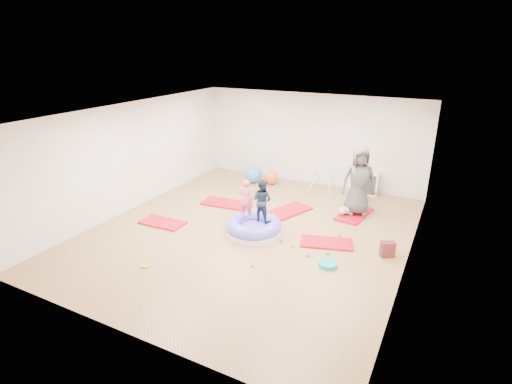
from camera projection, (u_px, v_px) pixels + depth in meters
The scene contains 19 objects.
room at pixel (250, 175), 8.98m from camera, with size 7.01×8.01×2.81m.
gym_mat_front_left at pixel (162, 223), 9.87m from camera, with size 1.11×0.56×0.05m, color #AB0022.
gym_mat_mid_left at pixel (225, 203), 11.06m from camera, with size 1.24×0.62×0.05m, color #AB0022.
gym_mat_center_back at pixel (288, 211), 10.55m from camera, with size 1.26×0.63×0.05m, color #AB0022.
gym_mat_right at pixel (326, 243), 8.88m from camera, with size 1.14×0.57×0.05m, color #AB0022.
gym_mat_rear_right at pixel (354, 214), 10.36m from camera, with size 1.23×0.62×0.05m, color #AB0022.
inflatable_cushion at pixel (254, 227), 9.31m from camera, with size 1.31×1.31×0.41m.
child_pink at pixel (246, 197), 9.20m from camera, with size 0.35×0.23×0.96m, color #E7525F.
child_navy at pixel (262, 198), 9.07m from camera, with size 0.49×0.38×1.01m, color #18253D.
adult_caregiver at pixel (359, 181), 10.07m from camera, with size 0.86×0.56×1.76m, color #414142.
infant at pixel (344, 210), 10.27m from camera, with size 0.33×0.34×0.19m.
ball_pit_balls at pixel (293, 235), 9.22m from camera, with size 3.01×3.40×0.07m.
exercise_ball_blue at pixel (253, 174), 12.69m from camera, with size 0.57×0.57×0.57m, color #367ACF.
exercise_ball_orange at pixel (271, 178), 12.55m from camera, with size 0.42×0.42×0.42m, color #D5591A.
infant_play_gym at pixel (323, 180), 11.91m from camera, with size 0.71×0.68×0.55m.
cube_shelf at pixel (367, 183), 11.71m from camera, with size 0.67×0.33×0.67m.
balance_disc at pixel (328, 264), 7.99m from camera, with size 0.38×0.38×0.09m, color #119D93.
backpack at pixel (388, 249), 8.32m from camera, with size 0.29×0.18×0.33m, color #A12630.
yellow_toy at pixel (145, 266), 7.99m from camera, with size 0.19×0.19×0.03m, color orange.
Camera 1 is at (4.03, -7.53, 4.22)m, focal length 28.00 mm.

